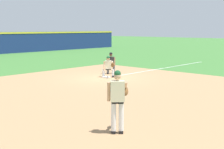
% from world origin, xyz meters
% --- Properties ---
extents(ground_plane, '(160.00, 160.00, 0.00)m').
position_xyz_m(ground_plane, '(0.00, 0.00, 0.00)').
color(ground_plane, '#3D7533').
extents(infield_dirt_patch, '(18.00, 18.00, 0.01)m').
position_xyz_m(infield_dirt_patch, '(-3.61, -3.69, 0.00)').
color(infield_dirt_patch, '#A87F56').
rests_on(infield_dirt_patch, ground).
extents(foul_line_stripe, '(12.53, 0.10, 0.00)m').
position_xyz_m(foul_line_stripe, '(6.26, 0.00, 0.01)').
color(foul_line_stripe, white).
rests_on(foul_line_stripe, ground).
extents(first_base_bag, '(0.38, 0.38, 0.09)m').
position_xyz_m(first_base_bag, '(0.00, 0.00, 0.04)').
color(first_base_bag, white).
rests_on(first_base_bag, ground).
extents(baseball, '(0.07, 0.07, 0.07)m').
position_xyz_m(baseball, '(-1.99, -2.13, 0.04)').
color(baseball, white).
rests_on(baseball, ground).
extents(pitcher, '(0.85, 0.55, 1.86)m').
position_xyz_m(pitcher, '(-7.18, -7.36, 1.06)').
color(pitcher, black).
rests_on(pitcher, ground).
extents(first_baseman, '(0.73, 1.08, 1.34)m').
position_xyz_m(first_baseman, '(0.28, 0.06, 0.73)').
color(first_baseman, black).
rests_on(first_baseman, ground).
extents(umpire, '(0.67, 0.67, 1.46)m').
position_xyz_m(umpire, '(1.46, 0.96, 0.79)').
color(umpire, black).
rests_on(umpire, ground).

